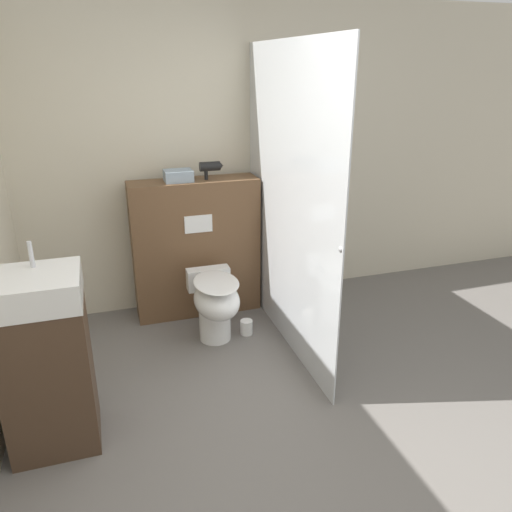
% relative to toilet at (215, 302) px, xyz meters
% --- Properties ---
extents(ground_plane, '(12.00, 12.00, 0.00)m').
position_rel_toilet_xyz_m(ground_plane, '(0.06, -1.62, -0.33)').
color(ground_plane, slate).
extents(wall_back, '(8.00, 0.06, 2.50)m').
position_rel_toilet_xyz_m(wall_back, '(0.06, 0.79, 0.92)').
color(wall_back, beige).
rests_on(wall_back, ground_plane).
extents(partition_panel, '(1.03, 0.29, 1.14)m').
position_rel_toilet_xyz_m(partition_panel, '(-0.02, 0.55, 0.24)').
color(partition_panel, brown).
rests_on(partition_panel, ground_plane).
extents(shower_glass, '(0.04, 1.74, 2.15)m').
position_rel_toilet_xyz_m(shower_glass, '(0.51, -0.11, 0.75)').
color(shower_glass, silver).
rests_on(shower_glass, ground_plane).
extents(toilet, '(0.33, 0.57, 0.52)m').
position_rel_toilet_xyz_m(toilet, '(0.00, 0.00, 0.00)').
color(toilet, white).
rests_on(toilet, ground_plane).
extents(sink_vanity, '(0.46, 0.42, 1.16)m').
position_rel_toilet_xyz_m(sink_vanity, '(-1.10, -0.78, 0.18)').
color(sink_vanity, '#473323').
rests_on(sink_vanity, ground_plane).
extents(hair_drier, '(0.19, 0.07, 0.14)m').
position_rel_toilet_xyz_m(hair_drier, '(0.12, 0.53, 0.91)').
color(hair_drier, black).
rests_on(hair_drier, partition_panel).
extents(folded_towel, '(0.22, 0.17, 0.09)m').
position_rel_toilet_xyz_m(folded_towel, '(-0.14, 0.54, 0.86)').
color(folded_towel, '#8C9EAD').
rests_on(folded_towel, partition_panel).
extents(spare_toilet_roll, '(0.10, 0.10, 0.12)m').
position_rel_toilet_xyz_m(spare_toilet_roll, '(0.25, 0.03, -0.27)').
color(spare_toilet_roll, white).
rests_on(spare_toilet_roll, ground_plane).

